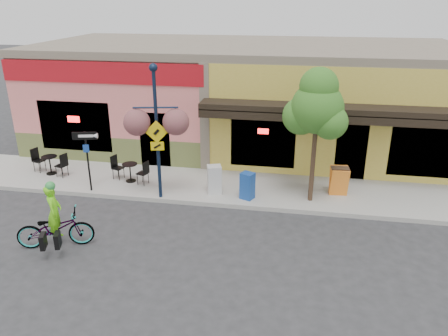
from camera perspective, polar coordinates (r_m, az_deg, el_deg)
name	(u,v)px	position (r m, az deg, el deg)	size (l,w,h in m)	color
ground	(214,214)	(13.88, -1.38, -6.07)	(90.00, 90.00, 0.00)	#2D2D30
sidewalk	(224,187)	(15.61, 0.07, -2.46)	(24.00, 3.00, 0.15)	#9E9B93
curb	(217,205)	(14.32, -0.95, -4.80)	(24.00, 0.12, 0.15)	#A8A59E
building	(246,95)	(20.14, 2.83, 9.56)	(18.20, 8.20, 4.50)	#E77572
bicycle	(55,229)	(12.84, -21.17, -7.40)	(0.71, 2.04, 1.07)	maroon
cyclist_rider	(56,221)	(12.70, -21.13, -6.43)	(0.58, 0.38, 1.58)	#72E918
lamp_post	(157,134)	(14.04, -8.73, 4.45)	(1.41, 0.56, 4.42)	#111F37
one_way_sign	(88,162)	(15.46, -17.33, 0.81)	(0.81, 0.18, 2.12)	black
cafe_set_left	(50,162)	(17.64, -21.79, 0.68)	(1.53, 0.76, 0.92)	black
cafe_set_right	(130,170)	(16.08, -12.17, -0.24)	(1.48, 0.74, 0.89)	black
newspaper_box_blue	(247,186)	(14.42, 3.07, -2.33)	(0.41, 0.36, 0.90)	#19469B
newspaper_box_grey	(214,179)	(14.79, -1.27, -1.51)	(0.46, 0.41, 0.98)	silver
street_tree	(315,136)	(13.95, 11.80, 4.07)	(1.72, 1.72, 4.40)	#3D7A26
sandwich_board	(340,183)	(15.00, 14.87, -1.92)	(0.59, 0.43, 0.98)	orange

